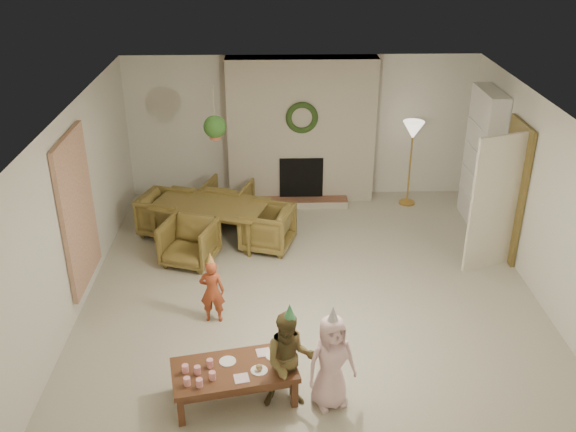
{
  "coord_description": "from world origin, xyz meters",
  "views": [
    {
      "loc": [
        -0.49,
        -7.07,
        4.71
      ],
      "look_at": [
        -0.3,
        0.4,
        1.05
      ],
      "focal_mm": 39.6,
      "sensor_mm": 36.0,
      "label": 1
    }
  ],
  "objects_px": {
    "dining_chair_far": "(228,201)",
    "child_plaid": "(290,360)",
    "dining_chair_right": "(267,228)",
    "dining_chair_left": "(166,214)",
    "dining_chair_near": "(189,242)",
    "dining_table": "(210,222)",
    "child_red": "(212,291)",
    "child_pink": "(331,362)",
    "coffee_table_top": "(234,370)"
  },
  "relations": [
    {
      "from": "dining_chair_far",
      "to": "child_plaid",
      "type": "relative_size",
      "value": 0.66
    },
    {
      "from": "dining_chair_far",
      "to": "dining_chair_right",
      "type": "distance_m",
      "value": 1.2
    },
    {
      "from": "dining_chair_far",
      "to": "dining_chair_left",
      "type": "height_order",
      "value": "same"
    },
    {
      "from": "dining_chair_near",
      "to": "dining_chair_left",
      "type": "distance_m",
      "value": 1.06
    },
    {
      "from": "dining_table",
      "to": "dining_chair_near",
      "type": "height_order",
      "value": "dining_chair_near"
    },
    {
      "from": "dining_chair_right",
      "to": "child_red",
      "type": "bearing_deg",
      "value": -1.56
    },
    {
      "from": "dining_chair_near",
      "to": "dining_chair_far",
      "type": "distance_m",
      "value": 1.5
    },
    {
      "from": "dining_table",
      "to": "dining_chair_near",
      "type": "relative_size",
      "value": 2.34
    },
    {
      "from": "dining_chair_far",
      "to": "dining_chair_left",
      "type": "bearing_deg",
      "value": 45.0
    },
    {
      "from": "dining_chair_far",
      "to": "dining_chair_left",
      "type": "xyz_separation_m",
      "value": [
        -0.95,
        -0.48,
        0.0
      ]
    },
    {
      "from": "child_red",
      "to": "child_plaid",
      "type": "relative_size",
      "value": 0.77
    },
    {
      "from": "dining_chair_far",
      "to": "child_pink",
      "type": "relative_size",
      "value": 0.68
    },
    {
      "from": "dining_chair_far",
      "to": "dining_table",
      "type": "bearing_deg",
      "value": 90.0
    },
    {
      "from": "child_pink",
      "to": "dining_chair_far",
      "type": "bearing_deg",
      "value": 88.4
    },
    {
      "from": "child_red",
      "to": "coffee_table_top",
      "type": "bearing_deg",
      "value": 107.65
    },
    {
      "from": "dining_chair_near",
      "to": "dining_chair_far",
      "type": "bearing_deg",
      "value": 90.0
    },
    {
      "from": "dining_chair_left",
      "to": "dining_chair_near",
      "type": "bearing_deg",
      "value": -135.0
    },
    {
      "from": "dining_table",
      "to": "coffee_table_top",
      "type": "distance_m",
      "value": 3.64
    },
    {
      "from": "dining_chair_right",
      "to": "child_red",
      "type": "xyz_separation_m",
      "value": [
        -0.67,
        -1.88,
        0.1
      ]
    },
    {
      "from": "dining_chair_left",
      "to": "dining_table",
      "type": "bearing_deg",
      "value": -90.0
    },
    {
      "from": "dining_table",
      "to": "child_plaid",
      "type": "height_order",
      "value": "child_plaid"
    },
    {
      "from": "dining_chair_far",
      "to": "coffee_table_top",
      "type": "relative_size",
      "value": 0.57
    },
    {
      "from": "dining_chair_near",
      "to": "child_plaid",
      "type": "height_order",
      "value": "child_plaid"
    },
    {
      "from": "dining_chair_far",
      "to": "child_red",
      "type": "relative_size",
      "value": 0.85
    },
    {
      "from": "dining_chair_near",
      "to": "child_red",
      "type": "height_order",
      "value": "child_red"
    },
    {
      "from": "child_red",
      "to": "child_pink",
      "type": "xyz_separation_m",
      "value": [
        1.34,
        -1.52,
        0.11
      ]
    },
    {
      "from": "dining_chair_near",
      "to": "dining_chair_right",
      "type": "relative_size",
      "value": 1.0
    },
    {
      "from": "child_red",
      "to": "child_pink",
      "type": "bearing_deg",
      "value": 135.54
    },
    {
      "from": "dining_chair_right",
      "to": "child_pink",
      "type": "xyz_separation_m",
      "value": [
        0.67,
        -3.4,
        0.2
      ]
    },
    {
      "from": "child_red",
      "to": "child_pink",
      "type": "relative_size",
      "value": 0.8
    },
    {
      "from": "dining_chair_left",
      "to": "dining_chair_far",
      "type": "bearing_deg",
      "value": -45.0
    },
    {
      "from": "child_red",
      "to": "dining_chair_far",
      "type": "bearing_deg",
      "value": -86.13
    },
    {
      "from": "coffee_table_top",
      "to": "dining_chair_right",
      "type": "bearing_deg",
      "value": 72.58
    },
    {
      "from": "dining_chair_far",
      "to": "child_plaid",
      "type": "height_order",
      "value": "child_plaid"
    },
    {
      "from": "child_red",
      "to": "dining_table",
      "type": "bearing_deg",
      "value": -80.07
    },
    {
      "from": "child_red",
      "to": "child_pink",
      "type": "height_order",
      "value": "child_pink"
    },
    {
      "from": "coffee_table_top",
      "to": "child_plaid",
      "type": "distance_m",
      "value": 0.61
    },
    {
      "from": "dining_chair_near",
      "to": "coffee_table_top",
      "type": "xyz_separation_m",
      "value": [
        0.79,
        -2.88,
        0.03
      ]
    },
    {
      "from": "child_pink",
      "to": "dining_chair_left",
      "type": "bearing_deg",
      "value": 101.73
    },
    {
      "from": "dining_chair_near",
      "to": "child_red",
      "type": "xyz_separation_m",
      "value": [
        0.45,
        -1.46,
        0.1
      ]
    },
    {
      "from": "dining_chair_far",
      "to": "child_plaid",
      "type": "xyz_separation_m",
      "value": [
        0.9,
        -4.4,
        0.22
      ]
    },
    {
      "from": "child_plaid",
      "to": "child_red",
      "type": "bearing_deg",
      "value": 117.15
    },
    {
      "from": "dining_chair_far",
      "to": "child_pink",
      "type": "distance_m",
      "value": 4.61
    },
    {
      "from": "dining_chair_far",
      "to": "coffee_table_top",
      "type": "height_order",
      "value": "dining_chair_far"
    },
    {
      "from": "child_pink",
      "to": "dining_chair_right",
      "type": "bearing_deg",
      "value": 82.76
    },
    {
      "from": "child_red",
      "to": "child_plaid",
      "type": "height_order",
      "value": "child_plaid"
    },
    {
      "from": "dining_table",
      "to": "dining_chair_far",
      "type": "relative_size",
      "value": 2.34
    },
    {
      "from": "dining_chair_right",
      "to": "child_red",
      "type": "relative_size",
      "value": 0.85
    },
    {
      "from": "dining_table",
      "to": "coffee_table_top",
      "type": "relative_size",
      "value": 1.33
    },
    {
      "from": "dining_table",
      "to": "child_red",
      "type": "distance_m",
      "value": 2.19
    }
  ]
}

